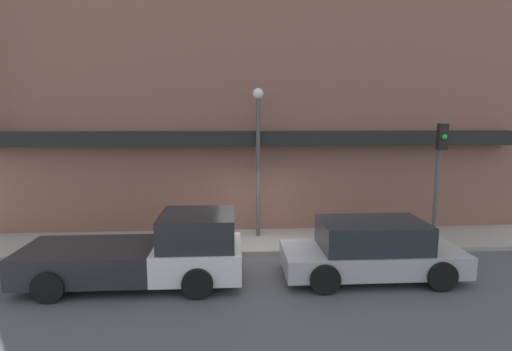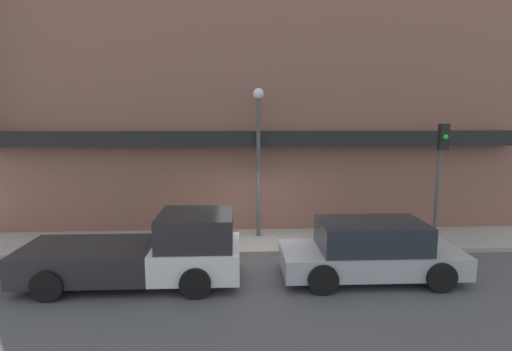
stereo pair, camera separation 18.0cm
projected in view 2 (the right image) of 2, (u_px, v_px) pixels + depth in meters
ground_plane at (259, 256)px, 12.17m from camera, size 80.00×80.00×0.00m
sidewalk at (257, 241)px, 13.35m from camera, size 36.00×2.42×0.14m
building at (253, 106)px, 15.32m from camera, size 19.80×3.80×10.99m
pickup_truck at (148, 252)px, 10.19m from camera, size 5.47×2.21×1.80m
parked_car at (370, 250)px, 10.45m from camera, size 4.66×2.07×1.53m
fire_hydrant at (170, 237)px, 12.60m from camera, size 0.19×0.19×0.58m
street_lamp at (258, 144)px, 13.27m from camera, size 0.36×0.36×4.99m
traffic_light at (440, 163)px, 12.32m from camera, size 0.28×0.42×3.86m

